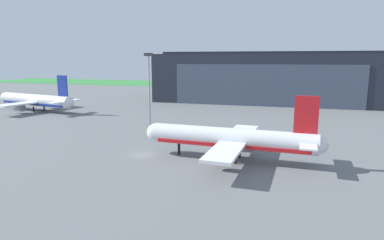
{
  "coord_description": "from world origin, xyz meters",
  "views": [
    {
      "loc": [
        27.84,
        -60.86,
        19.58
      ],
      "look_at": [
        3.47,
        24.14,
        3.18
      ],
      "focal_mm": 31.14,
      "sensor_mm": 36.0,
      "label": 1
    }
  ],
  "objects_px": {
    "maintenance_hangar": "(268,78)",
    "apron_light_mast": "(149,86)",
    "airliner_near_right": "(231,139)",
    "airliner_far_right": "(35,101)"
  },
  "relations": [
    {
      "from": "maintenance_hangar",
      "to": "apron_light_mast",
      "type": "height_order",
      "value": "maintenance_hangar"
    },
    {
      "from": "airliner_near_right",
      "to": "apron_light_mast",
      "type": "height_order",
      "value": "apron_light_mast"
    },
    {
      "from": "airliner_near_right",
      "to": "apron_light_mast",
      "type": "distance_m",
      "value": 33.99
    },
    {
      "from": "apron_light_mast",
      "to": "airliner_near_right",
      "type": "bearing_deg",
      "value": -38.74
    },
    {
      "from": "airliner_near_right",
      "to": "maintenance_hangar",
      "type": "bearing_deg",
      "value": 89.2
    },
    {
      "from": "apron_light_mast",
      "to": "airliner_far_right",
      "type": "bearing_deg",
      "value": 159.95
    },
    {
      "from": "airliner_far_right",
      "to": "airliner_near_right",
      "type": "distance_m",
      "value": 90.41
    },
    {
      "from": "maintenance_hangar",
      "to": "airliner_far_right",
      "type": "relative_size",
      "value": 2.63
    },
    {
      "from": "airliner_far_right",
      "to": "apron_light_mast",
      "type": "bearing_deg",
      "value": -20.05
    },
    {
      "from": "maintenance_hangar",
      "to": "airliner_near_right",
      "type": "distance_m",
      "value": 95.95
    }
  ]
}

